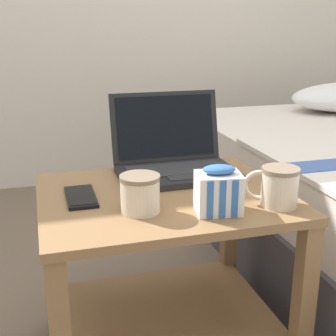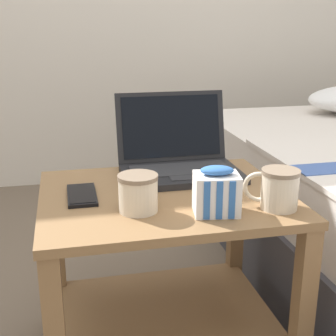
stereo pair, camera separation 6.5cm
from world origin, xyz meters
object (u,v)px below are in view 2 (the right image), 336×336
(snack_bag, at_px, (216,192))
(cell_phone, at_px, (82,195))
(mug_front_right, at_px, (278,187))
(laptop, at_px, (178,158))
(mug_front_left, at_px, (138,191))

(snack_bag, xyz_separation_m, cell_phone, (-0.30, 0.17, -0.05))
(snack_bag, bearing_deg, mug_front_right, -1.22)
(laptop, distance_m, snack_bag, 0.31)
(laptop, height_order, snack_bag, laptop)
(mug_front_right, xyz_separation_m, cell_phone, (-0.45, 0.18, -0.05))
(mug_front_left, xyz_separation_m, snack_bag, (0.17, -0.05, 0.00))
(mug_front_right, distance_m, cell_phone, 0.49)
(mug_front_left, height_order, cell_phone, mug_front_left)
(mug_front_left, xyz_separation_m, mug_front_right, (0.32, -0.06, 0.00))
(mug_front_left, bearing_deg, mug_front_right, -10.00)
(laptop, xyz_separation_m, cell_phone, (-0.28, -0.14, -0.04))
(mug_front_right, bearing_deg, cell_phone, 158.47)
(laptop, distance_m, mug_front_left, 0.30)
(mug_front_left, distance_m, mug_front_right, 0.33)
(laptop, height_order, mug_front_right, laptop)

